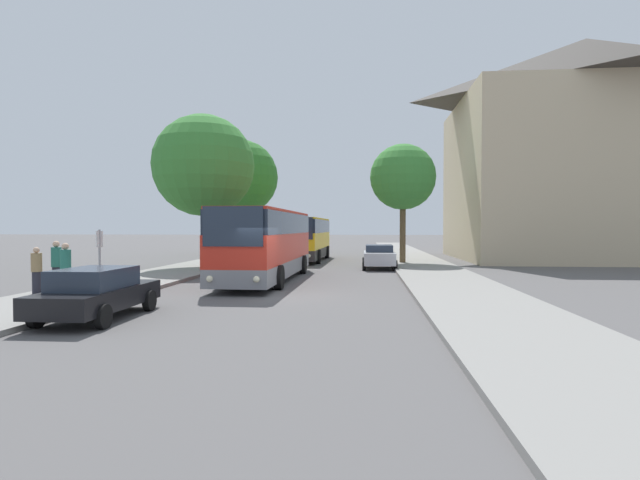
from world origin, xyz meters
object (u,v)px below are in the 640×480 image
(bus_front, at_px, (267,243))
(pedestrian_waiting_near, at_px, (37,270))
(parked_car_right_near, at_px, (379,256))
(parked_car_left_curb, at_px, (97,292))
(bus_middle, at_px, (307,238))
(tree_left_near, at_px, (203,166))
(pedestrian_walking_back, at_px, (56,265))
(tree_right_near, at_px, (403,177))
(pedestrian_waiting_far, at_px, (66,269))
(bus_stop_sign, at_px, (100,253))
(tree_left_far, at_px, (241,177))

(bus_front, height_order, pedestrian_waiting_near, bus_front)
(bus_front, distance_m, parked_car_right_near, 9.00)
(parked_car_right_near, bearing_deg, parked_car_left_curb, 64.51)
(bus_middle, distance_m, tree_left_near, 10.53)
(bus_middle, relative_size, pedestrian_walking_back, 5.63)
(tree_right_near, bearing_deg, pedestrian_walking_back, -130.68)
(pedestrian_walking_back, distance_m, tree_left_near, 12.93)
(pedestrian_waiting_near, height_order, pedestrian_waiting_far, pedestrian_waiting_far)
(pedestrian_waiting_far, bearing_deg, bus_stop_sign, -49.33)
(bus_stop_sign, height_order, tree_left_far, tree_left_far)
(pedestrian_walking_back, bearing_deg, pedestrian_waiting_near, 3.22)
(bus_middle, xyz_separation_m, pedestrian_waiting_far, (-6.09, -20.73, -0.64))
(pedestrian_waiting_near, bearing_deg, tree_left_far, 136.45)
(parked_car_right_near, distance_m, tree_left_near, 11.94)
(bus_stop_sign, distance_m, tree_left_near, 12.53)
(pedestrian_walking_back, bearing_deg, tree_left_near, 179.92)
(parked_car_right_near, height_order, tree_right_near, tree_right_near)
(parked_car_left_curb, distance_m, tree_left_near, 17.45)
(parked_car_left_curb, height_order, parked_car_right_near, parked_car_right_near)
(bus_front, bearing_deg, parked_car_left_curb, -103.73)
(tree_right_near, bearing_deg, parked_car_right_near, -114.65)
(bus_front, xyz_separation_m, pedestrian_walking_back, (-6.90, -5.63, -0.67))
(bus_stop_sign, relative_size, tree_left_near, 0.25)
(bus_stop_sign, distance_m, pedestrian_waiting_near, 2.14)
(parked_car_left_curb, relative_size, pedestrian_waiting_far, 2.40)
(bus_front, distance_m, pedestrian_waiting_far, 8.96)
(tree_left_far, bearing_deg, tree_left_near, -84.17)
(bus_middle, height_order, tree_left_near, tree_left_near)
(bus_middle, bearing_deg, tree_right_near, -23.61)
(parked_car_left_curb, bearing_deg, bus_stop_sign, 117.86)
(bus_front, xyz_separation_m, tree_left_near, (-5.09, 6.09, 4.47))
(bus_middle, xyz_separation_m, tree_left_near, (-5.37, -7.85, 4.52))
(tree_left_near, xyz_separation_m, tree_left_far, (-1.58, 15.45, 0.87))
(pedestrian_walking_back, xyz_separation_m, tree_right_near, (14.08, 16.38, 4.80))
(parked_car_left_curb, bearing_deg, bus_middle, 82.62)
(bus_front, bearing_deg, tree_right_near, 57.21)
(pedestrian_walking_back, relative_size, tree_right_near, 0.23)
(pedestrian_waiting_far, xyz_separation_m, pedestrian_walking_back, (-1.09, 1.16, 0.02))
(bus_middle, distance_m, pedestrian_walking_back, 20.86)
(bus_middle, relative_size, parked_car_right_near, 2.61)
(bus_stop_sign, bearing_deg, tree_right_near, 52.65)
(parked_car_left_curb, bearing_deg, tree_right_near, 64.49)
(bus_front, bearing_deg, pedestrian_walking_back, -139.84)
(parked_car_left_curb, bearing_deg, tree_left_near, 97.92)
(bus_middle, xyz_separation_m, parked_car_left_curb, (-2.98, -24.24, -0.98))
(bus_front, height_order, pedestrian_walking_back, bus_front)
(parked_car_right_near, xyz_separation_m, pedestrian_walking_back, (-12.39, -12.69, 0.33))
(pedestrian_waiting_far, bearing_deg, bus_front, -65.79)
(tree_right_near, bearing_deg, bus_middle, 155.15)
(pedestrian_waiting_far, height_order, tree_right_near, tree_right_near)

